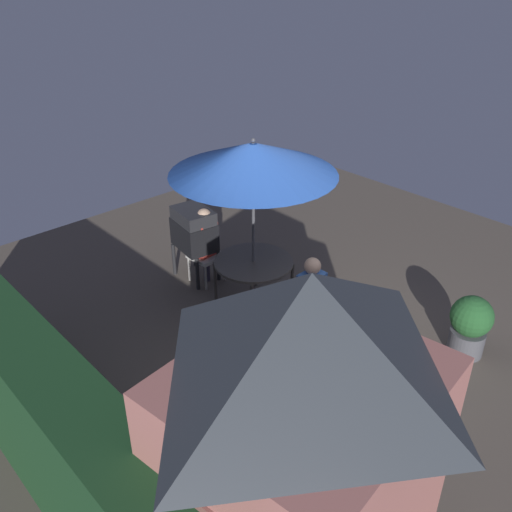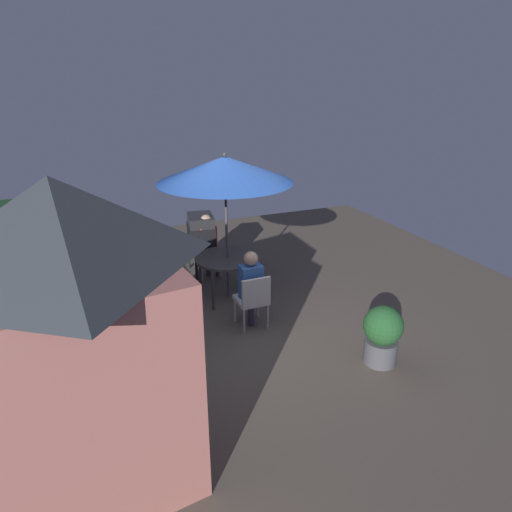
{
  "view_description": "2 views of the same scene",
  "coord_description": "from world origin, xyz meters",
  "px_view_note": "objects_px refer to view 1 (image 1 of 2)",
  "views": [
    {
      "loc": [
        -4.05,
        4.61,
        4.72
      ],
      "look_at": [
        0.89,
        0.03,
        0.92
      ],
      "focal_mm": 38.78,
      "sensor_mm": 36.0,
      "label": 1
    },
    {
      "loc": [
        -5.96,
        2.26,
        3.72
      ],
      "look_at": [
        0.49,
        -0.37,
        0.93
      ],
      "focal_mm": 31.59,
      "sensor_mm": 36.0,
      "label": 2
    }
  ],
  "objects_px": {
    "garden_shed": "(302,447)",
    "chair_near_shed": "(202,250)",
    "patio_umbrella": "(253,158)",
    "chair_far_side": "(315,309)",
    "person_in_blue": "(311,290)",
    "potted_plant_by_shed": "(470,324)",
    "patio_table": "(254,265)",
    "person_in_red": "(205,237)",
    "bbq_grill": "(194,230)"
  },
  "relations": [
    {
      "from": "patio_umbrella",
      "to": "bbq_grill",
      "type": "relative_size",
      "value": 2.15
    },
    {
      "from": "chair_far_side",
      "to": "person_in_red",
      "type": "distance_m",
      "value": 2.24
    },
    {
      "from": "garden_shed",
      "to": "person_in_blue",
      "type": "distance_m",
      "value": 3.37
    },
    {
      "from": "patio_umbrella",
      "to": "potted_plant_by_shed",
      "type": "relative_size",
      "value": 3.03
    },
    {
      "from": "patio_table",
      "to": "bbq_grill",
      "type": "height_order",
      "value": "bbq_grill"
    },
    {
      "from": "bbq_grill",
      "to": "potted_plant_by_shed",
      "type": "distance_m",
      "value": 4.22
    },
    {
      "from": "potted_plant_by_shed",
      "to": "person_in_blue",
      "type": "relative_size",
      "value": 0.68
    },
    {
      "from": "patio_umbrella",
      "to": "bbq_grill",
      "type": "xyz_separation_m",
      "value": [
        1.23,
        0.12,
        -1.46
      ]
    },
    {
      "from": "chair_far_side",
      "to": "patio_table",
      "type": "bearing_deg",
      "value": 0.7
    },
    {
      "from": "garden_shed",
      "to": "chair_far_side",
      "type": "distance_m",
      "value": 3.39
    },
    {
      "from": "chair_near_shed",
      "to": "bbq_grill",
      "type": "bearing_deg",
      "value": 25.8
    },
    {
      "from": "patio_table",
      "to": "person_in_red",
      "type": "distance_m",
      "value": 1.04
    },
    {
      "from": "patio_umbrella",
      "to": "bbq_grill",
      "type": "height_order",
      "value": "patio_umbrella"
    },
    {
      "from": "bbq_grill",
      "to": "patio_table",
      "type": "bearing_deg",
      "value": -174.25
    },
    {
      "from": "garden_shed",
      "to": "patio_umbrella",
      "type": "height_order",
      "value": "garden_shed"
    },
    {
      "from": "bbq_grill",
      "to": "person_in_red",
      "type": "bearing_deg",
      "value": -163.21
    },
    {
      "from": "bbq_grill",
      "to": "garden_shed",
      "type": "bearing_deg",
      "value": 152.05
    },
    {
      "from": "bbq_grill",
      "to": "person_in_blue",
      "type": "height_order",
      "value": "person_in_blue"
    },
    {
      "from": "garden_shed",
      "to": "bbq_grill",
      "type": "xyz_separation_m",
      "value": [
        4.46,
        -2.37,
        -0.69
      ]
    },
    {
      "from": "chair_far_side",
      "to": "person_in_blue",
      "type": "distance_m",
      "value": 0.28
    },
    {
      "from": "potted_plant_by_shed",
      "to": "person_in_red",
      "type": "xyz_separation_m",
      "value": [
        3.75,
        1.37,
        0.33
      ]
    },
    {
      "from": "person_in_blue",
      "to": "garden_shed",
      "type": "bearing_deg",
      "value": 130.33
    },
    {
      "from": "garden_shed",
      "to": "chair_far_side",
      "type": "bearing_deg",
      "value": -50.84
    },
    {
      "from": "chair_near_shed",
      "to": "potted_plant_by_shed",
      "type": "xyz_separation_m",
      "value": [
        -3.83,
        -1.37,
        -0.07
      ]
    },
    {
      "from": "patio_umbrella",
      "to": "person_in_blue",
      "type": "relative_size",
      "value": 2.05
    },
    {
      "from": "patio_umbrella",
      "to": "chair_near_shed",
      "type": "height_order",
      "value": "patio_umbrella"
    },
    {
      "from": "bbq_grill",
      "to": "chair_far_side",
      "type": "distance_m",
      "value": 2.45
    },
    {
      "from": "chair_near_shed",
      "to": "patio_umbrella",
      "type": "bearing_deg",
      "value": -176.43
    },
    {
      "from": "chair_near_shed",
      "to": "person_in_blue",
      "type": "distance_m",
      "value": 2.24
    },
    {
      "from": "garden_shed",
      "to": "chair_near_shed",
      "type": "bearing_deg",
      "value": -29.11
    },
    {
      "from": "garden_shed",
      "to": "person_in_red",
      "type": "bearing_deg",
      "value": -29.65
    },
    {
      "from": "garden_shed",
      "to": "bbq_grill",
      "type": "distance_m",
      "value": 5.1
    },
    {
      "from": "garden_shed",
      "to": "patio_table",
      "type": "xyz_separation_m",
      "value": [
        3.23,
        -2.49,
        -0.84
      ]
    },
    {
      "from": "patio_table",
      "to": "potted_plant_by_shed",
      "type": "height_order",
      "value": "potted_plant_by_shed"
    },
    {
      "from": "patio_umbrella",
      "to": "person_in_red",
      "type": "bearing_deg",
      "value": 3.57
    },
    {
      "from": "bbq_grill",
      "to": "chair_near_shed",
      "type": "distance_m",
      "value": 0.35
    },
    {
      "from": "garden_shed",
      "to": "potted_plant_by_shed",
      "type": "relative_size",
      "value": 3.54
    },
    {
      "from": "patio_umbrella",
      "to": "person_in_blue",
      "type": "distance_m",
      "value": 1.88
    },
    {
      "from": "chair_near_shed",
      "to": "person_in_blue",
      "type": "height_order",
      "value": "person_in_blue"
    },
    {
      "from": "garden_shed",
      "to": "person_in_red",
      "type": "height_order",
      "value": "garden_shed"
    },
    {
      "from": "chair_near_shed",
      "to": "person_in_blue",
      "type": "bearing_deg",
      "value": -177.85
    },
    {
      "from": "bbq_grill",
      "to": "person_in_red",
      "type": "xyz_separation_m",
      "value": [
        -0.2,
        -0.06,
        -0.06
      ]
    },
    {
      "from": "garden_shed",
      "to": "chair_near_shed",
      "type": "distance_m",
      "value": 5.08
    },
    {
      "from": "patio_table",
      "to": "person_in_blue",
      "type": "xyz_separation_m",
      "value": [
        -1.1,
        -0.01,
        0.09
      ]
    },
    {
      "from": "garden_shed",
      "to": "patio_umbrella",
      "type": "relative_size",
      "value": 1.17
    },
    {
      "from": "bbq_grill",
      "to": "chair_near_shed",
      "type": "xyz_separation_m",
      "value": [
        -0.11,
        -0.05,
        -0.33
      ]
    },
    {
      "from": "patio_umbrella",
      "to": "garden_shed",
      "type": "bearing_deg",
      "value": 142.33
    },
    {
      "from": "chair_near_shed",
      "to": "patio_table",
      "type": "bearing_deg",
      "value": -176.43
    },
    {
      "from": "person_in_red",
      "to": "patio_table",
      "type": "bearing_deg",
      "value": -176.43
    },
    {
      "from": "garden_shed",
      "to": "patio_table",
      "type": "distance_m",
      "value": 4.16
    }
  ]
}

